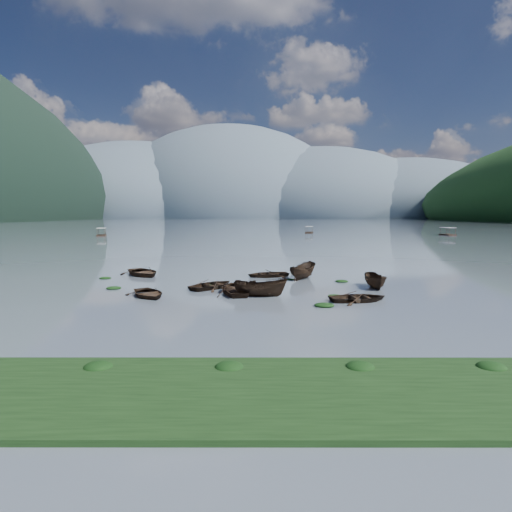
{
  "coord_description": "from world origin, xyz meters",
  "views": [
    {
      "loc": [
        0.04,
        -26.69,
        5.94
      ],
      "look_at": [
        0.0,
        12.0,
        2.0
      ],
      "focal_mm": 28.0,
      "sensor_mm": 36.0,
      "label": 1
    }
  ],
  "objects_px": {
    "pontoon_left": "(102,236)",
    "pontoon_centre": "(309,233)",
    "rowboat_0": "(148,296)",
    "rowboat_3": "(236,293)"
  },
  "relations": [
    {
      "from": "rowboat_3",
      "to": "pontoon_left",
      "type": "distance_m",
      "value": 96.69
    },
    {
      "from": "pontoon_left",
      "to": "rowboat_3",
      "type": "bearing_deg",
      "value": -79.37
    },
    {
      "from": "rowboat_0",
      "to": "pontoon_left",
      "type": "bearing_deg",
      "value": 80.82
    },
    {
      "from": "rowboat_0",
      "to": "rowboat_3",
      "type": "bearing_deg",
      "value": -19.89
    },
    {
      "from": "rowboat_3",
      "to": "pontoon_centre",
      "type": "distance_m",
      "value": 107.99
    },
    {
      "from": "rowboat_0",
      "to": "pontoon_centre",
      "type": "relative_size",
      "value": 0.72
    },
    {
      "from": "rowboat_0",
      "to": "rowboat_3",
      "type": "relative_size",
      "value": 0.84
    },
    {
      "from": "rowboat_0",
      "to": "rowboat_3",
      "type": "xyz_separation_m",
      "value": [
        6.41,
        1.41,
        0.0
      ]
    },
    {
      "from": "pontoon_left",
      "to": "pontoon_centre",
      "type": "distance_m",
      "value": 66.48
    },
    {
      "from": "rowboat_0",
      "to": "pontoon_centre",
      "type": "xyz_separation_m",
      "value": [
        26.05,
        107.6,
        0.0
      ]
    }
  ]
}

